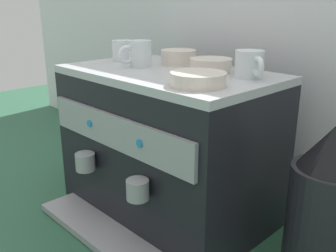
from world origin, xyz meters
TOP-DOWN VIEW (x-y plane):
  - ground_plane at (0.00, 0.00)m, footprint 4.00×4.00m
  - tiled_backsplash_wall at (0.00, 0.34)m, footprint 2.80×0.03m
  - espresso_machine at (0.00, -0.00)m, footprint 0.61×0.48m
  - ceramic_cup_0 at (0.22, 0.07)m, footprint 0.10×0.08m
  - ceramic_cup_1 at (-0.23, 0.02)m, footprint 0.07×0.10m
  - ceramic_cup_2 at (-0.10, -0.02)m, footprint 0.07×0.11m
  - ceramic_bowl_0 at (0.10, 0.07)m, footprint 0.11×0.11m
  - ceramic_bowl_1 at (-0.06, 0.10)m, footprint 0.11×0.11m
  - ceramic_bowl_2 at (0.19, -0.09)m, footprint 0.13×0.13m
  - coffee_grinder at (0.47, 0.05)m, footprint 0.18×0.18m
  - milk_pitcher at (-0.46, 0.02)m, footprint 0.08×0.08m

SIDE VIEW (x-z plane):
  - ground_plane at x=0.00m, z-range 0.00..0.00m
  - milk_pitcher at x=-0.46m, z-range 0.00..0.15m
  - coffee_grinder at x=0.47m, z-range -0.01..0.37m
  - espresso_machine at x=0.00m, z-range 0.00..0.43m
  - ceramic_bowl_2 at x=0.19m, z-range 0.44..0.47m
  - ceramic_bowl_0 at x=0.10m, z-range 0.43..0.47m
  - ceramic_bowl_1 at x=-0.06m, z-range 0.43..0.48m
  - ceramic_cup_1 at x=-0.23m, z-range 0.44..0.50m
  - ceramic_cup_0 at x=0.22m, z-range 0.44..0.50m
  - ceramic_cup_2 at x=-0.10m, z-range 0.44..0.51m
  - tiled_backsplash_wall at x=0.00m, z-range 0.00..1.03m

